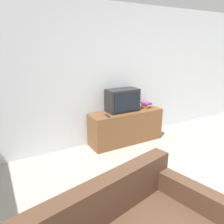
{
  "coord_description": "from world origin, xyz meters",
  "views": [
    {
      "loc": [
        -1.95,
        -0.63,
        1.86
      ],
      "look_at": [
        -0.23,
        2.42,
        0.79
      ],
      "focal_mm": 35.0,
      "sensor_mm": 36.0,
      "label": 1
    }
  ],
  "objects_px": {
    "tv_stand": "(126,127)",
    "television": "(122,100)",
    "book_stack": "(146,105)",
    "remote_on_stand": "(108,116)"
  },
  "relations": [
    {
      "from": "book_stack",
      "to": "remote_on_stand",
      "type": "distance_m",
      "value": 0.98
    },
    {
      "from": "tv_stand",
      "to": "book_stack",
      "type": "height_order",
      "value": "book_stack"
    },
    {
      "from": "television",
      "to": "tv_stand",
      "type": "bearing_deg",
      "value": -48.47
    },
    {
      "from": "tv_stand",
      "to": "television",
      "type": "distance_m",
      "value": 0.54
    },
    {
      "from": "book_stack",
      "to": "remote_on_stand",
      "type": "xyz_separation_m",
      "value": [
        -0.97,
        -0.12,
        -0.05
      ]
    },
    {
      "from": "tv_stand",
      "to": "television",
      "type": "relative_size",
      "value": 2.37
    },
    {
      "from": "television",
      "to": "book_stack",
      "type": "height_order",
      "value": "television"
    },
    {
      "from": "television",
      "to": "remote_on_stand",
      "type": "bearing_deg",
      "value": -160.15
    },
    {
      "from": "tv_stand",
      "to": "remote_on_stand",
      "type": "bearing_deg",
      "value": -169.25
    },
    {
      "from": "remote_on_stand",
      "to": "book_stack",
      "type": "bearing_deg",
      "value": 7.2
    }
  ]
}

